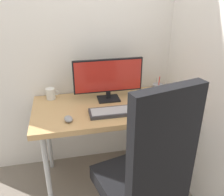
{
  "coord_description": "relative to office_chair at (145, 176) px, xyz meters",
  "views": [
    {
      "loc": [
        -0.37,
        -1.78,
        1.67
      ],
      "look_at": [
        0.0,
        -0.07,
        0.85
      ],
      "focal_mm": 38.7,
      "sensor_mm": 36.0,
      "label": 1
    }
  ],
  "objects": [
    {
      "name": "wall_side_right",
      "position": [
        0.6,
        0.52,
        0.78
      ],
      "size": [
        0.04,
        2.03,
        2.8
      ],
      "primitive_type": "cube",
      "color": "white",
      "rests_on": "ground_plane"
    },
    {
      "name": "monitor",
      "position": [
        -0.05,
        0.85,
        0.34
      ],
      "size": [
        0.6,
        0.15,
        0.37
      ],
      "color": "black",
      "rests_on": "desk"
    },
    {
      "name": "desk",
      "position": [
        -0.07,
        0.72,
        0.07
      ],
      "size": [
        1.28,
        0.65,
        0.75
      ],
      "color": "tan",
      "rests_on": "ground_plane"
    },
    {
      "name": "coffee_mug",
      "position": [
        -0.55,
        0.96,
        0.19
      ],
      "size": [
        0.11,
        0.08,
        0.1
      ],
      "color": "white",
      "rests_on": "desk"
    },
    {
      "name": "office_chair",
      "position": [
        0.0,
        0.0,
        0.0
      ],
      "size": [
        0.61,
        0.63,
        1.26
      ],
      "color": "black",
      "rests_on": "ground_plane"
    },
    {
      "name": "mouse",
      "position": [
        -0.42,
        0.53,
        0.16
      ],
      "size": [
        0.08,
        0.1,
        0.04
      ],
      "primitive_type": "ellipsoid",
      "rotation": [
        0.0,
        0.0,
        0.18
      ],
      "color": "gray",
      "rests_on": "desk"
    },
    {
      "name": "pen_holder",
      "position": [
        0.41,
        0.86,
        0.19
      ],
      "size": [
        0.09,
        0.09,
        0.17
      ],
      "color": "gray",
      "rests_on": "desk"
    },
    {
      "name": "wall_back",
      "position": [
        -0.07,
        1.07,
        0.78
      ],
      "size": [
        2.66,
        0.04,
        2.8
      ],
      "primitive_type": "cube",
      "color": "white",
      "rests_on": "ground_plane"
    },
    {
      "name": "ground_plane",
      "position": [
        -0.07,
        0.72,
        -0.62
      ],
      "size": [
        8.0,
        8.0,
        0.0
      ],
      "primitive_type": "plane",
      "color": "slate"
    },
    {
      "name": "notebook",
      "position": [
        0.45,
        0.58,
        0.15
      ],
      "size": [
        0.13,
        0.18,
        0.02
      ],
      "primitive_type": "cube",
      "rotation": [
        0.0,
        0.0,
        -0.03
      ],
      "color": "black",
      "rests_on": "desk"
    },
    {
      "name": "keyboard",
      "position": [
        -0.06,
        0.58,
        0.15
      ],
      "size": [
        0.39,
        0.16,
        0.03
      ],
      "color": "#333338",
      "rests_on": "desk"
    }
  ]
}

